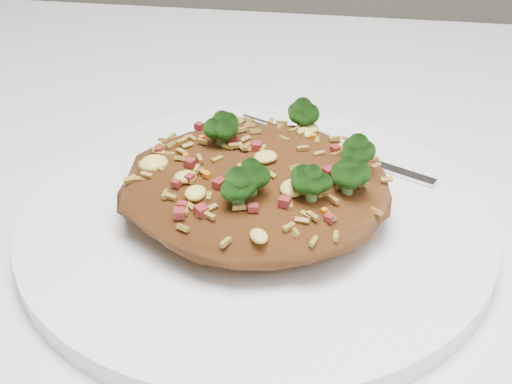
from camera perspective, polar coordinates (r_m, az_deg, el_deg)
dining_table at (r=0.52m, az=5.91°, el=-10.89°), size 1.20×0.80×0.75m
plate at (r=0.45m, az=0.00°, el=-2.34°), size 0.30×0.30×0.01m
fried_rice at (r=0.43m, az=0.15°, el=1.28°), size 0.17×0.15×0.06m
fork at (r=0.51m, az=6.59°, el=3.18°), size 0.15×0.08×0.00m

